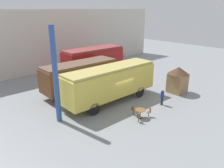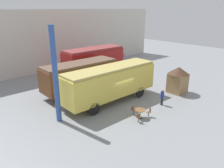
% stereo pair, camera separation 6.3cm
% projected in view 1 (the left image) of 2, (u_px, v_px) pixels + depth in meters
% --- Properties ---
extents(ground_plane, '(80.00, 80.00, 0.00)m').
position_uv_depth(ground_plane, '(118.00, 101.00, 22.78)').
color(ground_plane, gray).
extents(backdrop_wall, '(44.00, 0.15, 9.00)m').
position_uv_depth(backdrop_wall, '(47.00, 42.00, 31.95)').
color(backdrop_wall, beige).
rests_on(backdrop_wall, ground_plane).
extents(streamlined_locomotive, '(10.38, 2.83, 4.11)m').
position_uv_depth(streamlined_locomotive, '(98.00, 59.00, 30.13)').
color(streamlined_locomotive, maroon).
rests_on(streamlined_locomotive, ground_plane).
extents(passenger_coach_wooden, '(8.62, 2.80, 3.55)m').
position_uv_depth(passenger_coach_wooden, '(80.00, 75.00, 24.23)').
color(passenger_coach_wooden, brown).
rests_on(passenger_coach_wooden, ground_plane).
extents(passenger_coach_vintage, '(10.37, 2.68, 3.69)m').
position_uv_depth(passenger_coach_vintage, '(111.00, 81.00, 21.90)').
color(passenger_coach_vintage, '#E0C64C').
rests_on(passenger_coach_vintage, ground_plane).
extents(cafe_table_near, '(0.95, 0.95, 0.78)m').
position_uv_depth(cafe_table_near, '(140.00, 111.00, 19.06)').
color(cafe_table_near, black).
rests_on(cafe_table_near, ground_plane).
extents(cafe_chair_0, '(0.36, 0.36, 0.87)m').
position_uv_depth(cafe_chair_0, '(133.00, 109.00, 19.68)').
color(cafe_chair_0, black).
rests_on(cafe_chair_0, ground_plane).
extents(cafe_chair_1, '(0.40, 0.39, 0.87)m').
position_uv_depth(cafe_chair_1, '(139.00, 117.00, 18.33)').
color(cafe_chair_1, black).
rests_on(cafe_chair_1, ground_plane).
extents(cafe_chair_2, '(0.40, 0.39, 0.87)m').
position_uv_depth(cafe_chair_2, '(149.00, 112.00, 19.28)').
color(cafe_chair_2, black).
rests_on(cafe_chair_2, ground_plane).
extents(visitor_person, '(0.34, 0.34, 1.66)m').
position_uv_depth(visitor_person, '(162.00, 96.00, 21.55)').
color(visitor_person, '#262633').
rests_on(visitor_person, ground_plane).
extents(ticket_kiosk, '(2.34, 2.34, 3.00)m').
position_uv_depth(ticket_kiosk, '(178.00, 78.00, 24.57)').
color(ticket_kiosk, '#99754C').
rests_on(ticket_kiosk, ground_plane).
extents(support_pillar, '(0.44, 0.44, 8.00)m').
position_uv_depth(support_pillar, '(56.00, 76.00, 17.48)').
color(support_pillar, '#2D519E').
rests_on(support_pillar, ground_plane).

